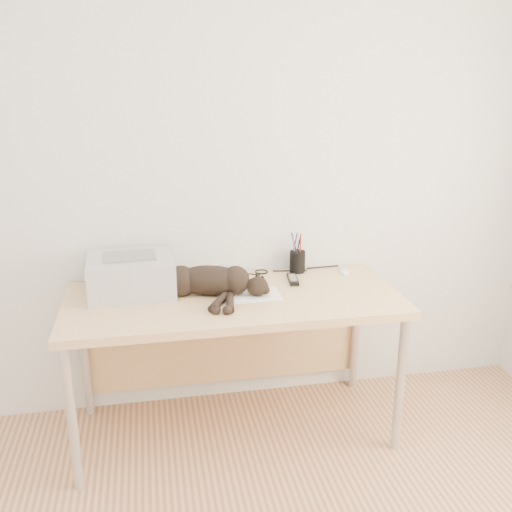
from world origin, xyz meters
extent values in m
plane|color=silver|center=(0.00, 1.75, 1.30)|extent=(3.50, 0.00, 3.50)
cube|color=tan|center=(0.00, 1.39, 0.72)|extent=(1.60, 0.70, 0.04)
cylinder|color=#B3B3B5|center=(-0.75, 1.09, 0.35)|extent=(0.04, 0.04, 0.70)
cylinder|color=#B3B3B5|center=(0.75, 1.09, 0.35)|extent=(0.04, 0.04, 0.70)
cylinder|color=#B3B3B5|center=(-0.75, 1.69, 0.35)|extent=(0.04, 0.04, 0.70)
cylinder|color=#B3B3B5|center=(0.75, 1.69, 0.35)|extent=(0.04, 0.04, 0.70)
cube|color=tan|center=(0.00, 1.72, 0.40)|extent=(1.48, 0.02, 0.60)
cube|color=#AFAFB4|center=(-0.48, 1.54, 0.83)|extent=(0.42, 0.36, 0.18)
cube|color=black|center=(-0.48, 1.54, 0.84)|extent=(0.34, 0.04, 0.11)
cube|color=slate|center=(-0.48, 1.54, 0.93)|extent=(0.25, 0.18, 0.01)
cube|color=white|center=(0.09, 1.38, 0.74)|extent=(0.26, 0.19, 0.00)
cube|color=white|center=(0.06, 1.40, 0.74)|extent=(0.30, 0.24, 0.00)
ellipsoid|color=black|center=(-0.10, 1.44, 0.81)|extent=(0.38, 0.23, 0.15)
sphere|color=black|center=(-0.24, 1.46, 0.81)|extent=(0.15, 0.15, 0.15)
ellipsoid|color=black|center=(0.11, 1.36, 0.79)|extent=(0.13, 0.12, 0.09)
cone|color=black|center=(0.12, 1.41, 0.83)|extent=(0.05, 0.06, 0.05)
cone|color=black|center=(0.14, 1.40, 0.82)|extent=(0.05, 0.06, 0.05)
cylinder|color=black|center=(-0.08, 1.29, 0.76)|extent=(0.09, 0.20, 0.04)
cylinder|color=black|center=(-0.03, 1.28, 0.76)|extent=(0.09, 0.20, 0.04)
cylinder|color=black|center=(-0.37, 1.55, 0.75)|extent=(0.22, 0.09, 0.03)
imported|color=silver|center=(-0.04, 1.60, 0.78)|extent=(0.13, 0.13, 0.09)
cylinder|color=black|center=(0.39, 1.68, 0.80)|extent=(0.08, 0.08, 0.12)
cylinder|color=#990C0C|center=(0.38, 1.68, 0.88)|extent=(0.01, 0.01, 0.16)
cylinder|color=navy|center=(0.41, 1.69, 0.88)|extent=(0.01, 0.01, 0.16)
cylinder|color=black|center=(0.39, 1.67, 0.88)|extent=(0.01, 0.01, 0.16)
cube|color=slate|center=(-0.20, 1.64, 0.75)|extent=(0.07, 0.17, 0.02)
cube|color=black|center=(0.33, 1.54, 0.75)|extent=(0.06, 0.17, 0.02)
ellipsoid|color=white|center=(0.64, 1.62, 0.76)|extent=(0.07, 0.10, 0.03)
camera|label=1|loc=(-0.38, -1.13, 1.75)|focal=40.00mm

